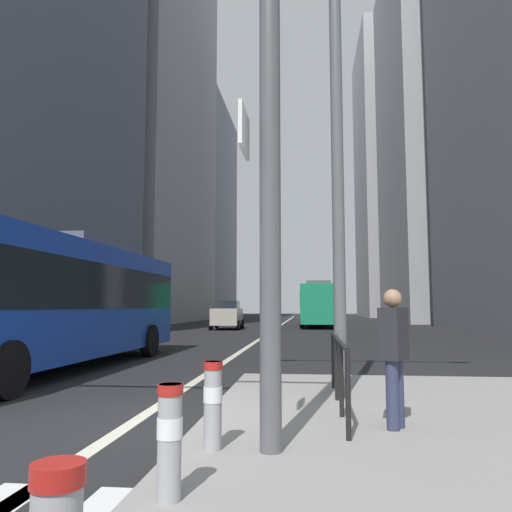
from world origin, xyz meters
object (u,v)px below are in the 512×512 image
at_px(car_receding_near, 314,311).
at_px(car_receding_far, 322,311).
at_px(street_lamp_post, 336,85).
at_px(bollard_right, 213,400).
at_px(bollard_left, 170,435).
at_px(city_bus_blue_oncoming, 55,296).
at_px(city_bus_red_receding, 319,303).
at_px(car_oncoming_mid, 227,315).
at_px(pedestrian_waiting, 394,351).
at_px(traffic_signal_gantry, 91,76).

distance_m(car_receding_near, car_receding_far, 1.25).
xyz_separation_m(street_lamp_post, bollard_right, (-1.47, -3.10, -4.65)).
distance_m(bollard_left, bollard_right, 1.34).
relative_size(city_bus_blue_oncoming, bollard_left, 13.47).
bearing_deg(city_bus_red_receding, city_bus_blue_oncoming, -104.29).
relative_size(city_bus_blue_oncoming, car_oncoming_mid, 2.77).
relative_size(city_bus_blue_oncoming, car_receding_far, 2.65).
distance_m(car_receding_far, pedestrian_waiting, 60.11).
xyz_separation_m(car_oncoming_mid, street_lamp_post, (6.13, -26.00, 4.29)).
distance_m(car_receding_near, bollard_left, 61.84).
bearing_deg(city_bus_blue_oncoming, city_bus_red_receding, 75.71).
xyz_separation_m(city_bus_red_receding, car_oncoming_mid, (-6.37, -5.15, -0.85)).
xyz_separation_m(car_oncoming_mid, bollard_left, (4.59, -30.44, -0.37)).
xyz_separation_m(car_receding_far, pedestrian_waiting, (-0.61, -60.11, 0.06)).
relative_size(street_lamp_post, pedestrian_waiting, 4.90).
xyz_separation_m(traffic_signal_gantry, street_lamp_post, (2.86, 3.13, 1.18)).
bearing_deg(pedestrian_waiting, traffic_signal_gantry, -161.93).
xyz_separation_m(bollard_right, pedestrian_waiting, (1.97, 1.07, 0.42)).
xyz_separation_m(city_bus_red_receding, bollard_left, (-1.78, -35.58, -1.21)).
xyz_separation_m(car_oncoming_mid, bollard_right, (4.66, -29.10, -0.35)).
distance_m(car_receding_far, street_lamp_post, 58.25).
xyz_separation_m(car_receding_far, traffic_signal_gantry, (-3.97, -61.21, 3.11)).
relative_size(city_bus_blue_oncoming, traffic_signal_gantry, 1.90).
height_order(car_oncoming_mid, pedestrian_waiting, car_oncoming_mid).
bearing_deg(street_lamp_post, car_oncoming_mid, 103.26).
xyz_separation_m(city_bus_red_receding, traffic_signal_gantry, (-3.10, -34.27, 2.27)).
distance_m(city_bus_red_receding, car_receding_far, 26.96).
relative_size(traffic_signal_gantry, bollard_right, 6.90).
bearing_deg(car_receding_far, pedestrian_waiting, -90.58).
bearing_deg(bollard_right, car_receding_far, 87.58).
bearing_deg(car_oncoming_mid, city_bus_blue_oncoming, -91.63).
relative_size(city_bus_blue_oncoming, car_receding_near, 2.72).
bearing_deg(car_oncoming_mid, car_receding_near, 78.81).
bearing_deg(pedestrian_waiting, car_oncoming_mid, 103.31).
bearing_deg(traffic_signal_gantry, car_receding_far, 86.29).
height_order(bollard_left, bollard_right, bollard_right).
bearing_deg(street_lamp_post, city_bus_red_receding, 89.55).
distance_m(car_receding_near, traffic_signal_gantry, 60.66).
distance_m(city_bus_red_receding, car_oncoming_mid, 8.23).
xyz_separation_m(city_bus_red_receding, bollard_right, (-1.71, -34.24, -1.20)).
relative_size(car_oncoming_mid, pedestrian_waiting, 2.52).
bearing_deg(traffic_signal_gantry, city_bus_red_receding, 84.83).
relative_size(city_bus_blue_oncoming, city_bus_red_receding, 1.02).
bearing_deg(bollard_left, car_oncoming_mid, 98.58).
height_order(city_bus_blue_oncoming, traffic_signal_gantry, traffic_signal_gantry).
bearing_deg(city_bus_red_receding, pedestrian_waiting, -89.55).
relative_size(car_receding_near, bollard_left, 4.96).
distance_m(car_oncoming_mid, car_receding_near, 31.99).
relative_size(car_oncoming_mid, traffic_signal_gantry, 0.68).
height_order(city_bus_blue_oncoming, bollard_left, city_bus_blue_oncoming).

